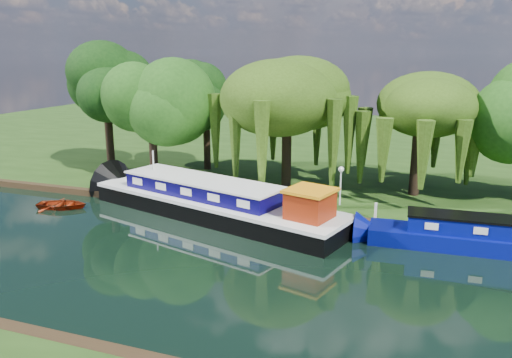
% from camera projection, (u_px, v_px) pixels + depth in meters
% --- Properties ---
extents(ground, '(120.00, 120.00, 0.00)m').
position_uv_depth(ground, '(287.00, 276.00, 23.05)').
color(ground, black).
extents(far_bank, '(120.00, 52.00, 0.45)m').
position_uv_depth(far_bank, '(374.00, 146.00, 54.04)').
color(far_bank, '#1B380F').
rests_on(far_bank, ground).
extents(dutch_barge, '(18.25, 8.77, 3.76)m').
position_uv_depth(dutch_barge, '(216.00, 202.00, 31.25)').
color(dutch_barge, black).
rests_on(dutch_barge, ground).
extents(narrowboat, '(13.49, 2.82, 1.95)m').
position_uv_depth(narrowboat, '(502.00, 239.00, 25.70)').
color(narrowboat, '#060C6F').
rests_on(narrowboat, ground).
extents(red_dinghy, '(3.79, 3.15, 0.68)m').
position_uv_depth(red_dinghy, '(63.00, 208.00, 33.23)').
color(red_dinghy, maroon).
rests_on(red_dinghy, ground).
extents(willow_left, '(7.41, 7.41, 8.88)m').
position_uv_depth(willow_left, '(287.00, 99.00, 35.14)').
color(willow_left, black).
rests_on(willow_left, far_bank).
extents(willow_right, '(6.18, 6.18, 7.52)m').
position_uv_depth(willow_right, '(420.00, 116.00, 33.41)').
color(willow_right, black).
rests_on(willow_right, far_bank).
extents(tree_far_left, '(5.54, 5.54, 8.93)m').
position_uv_depth(tree_far_left, '(151.00, 101.00, 36.73)').
color(tree_far_left, black).
rests_on(tree_far_left, far_bank).
extents(tree_far_back, '(5.65, 5.65, 9.49)m').
position_uv_depth(tree_far_back, '(106.00, 90.00, 40.69)').
color(tree_far_back, black).
rests_on(tree_far_back, far_bank).
extents(tree_far_mid, '(5.05, 5.05, 8.27)m').
position_uv_depth(tree_far_mid, '(206.00, 101.00, 40.99)').
color(tree_far_mid, black).
rests_on(tree_far_mid, far_bank).
extents(lamppost, '(0.36, 0.36, 2.56)m').
position_uv_depth(lamppost, '(341.00, 175.00, 31.88)').
color(lamppost, silver).
rests_on(lamppost, far_bank).
extents(mooring_posts, '(19.16, 0.16, 1.00)m').
position_uv_depth(mooring_posts, '(318.00, 205.00, 30.65)').
color(mooring_posts, silver).
rests_on(mooring_posts, far_bank).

